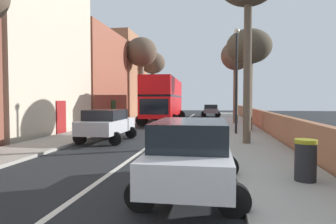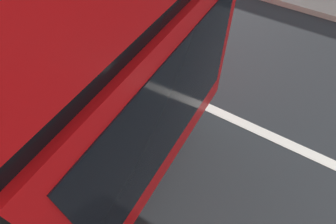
% 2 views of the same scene
% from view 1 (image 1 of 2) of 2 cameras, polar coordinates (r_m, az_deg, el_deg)
% --- Properties ---
extents(ground_plane, '(84.00, 84.00, 0.00)m').
position_cam_1_polar(ground_plane, '(17.37, -1.01, -4.75)').
color(ground_plane, black).
extents(road_centre_line, '(0.16, 54.00, 0.01)m').
position_cam_1_polar(road_centre_line, '(17.37, -1.01, -4.73)').
color(road_centre_line, silver).
rests_on(road_centre_line, ground).
extents(sidewalk_left, '(2.60, 60.00, 0.12)m').
position_cam_1_polar(sidewalk_left, '(18.85, -15.88, -4.09)').
color(sidewalk_left, '#9E998E').
rests_on(sidewalk_left, ground).
extents(sidewalk_right, '(2.60, 60.00, 0.12)m').
position_cam_1_polar(sidewalk_right, '(17.20, 15.34, -4.71)').
color(sidewalk_right, '#9E998E').
rests_on(sidewalk_right, ground).
extents(terraced_houses_left, '(4.07, 47.62, 10.15)m').
position_cam_1_polar(terraced_houses_left, '(20.79, -25.02, 9.32)').
color(terraced_houses_left, beige).
rests_on(terraced_houses_left, ground).
extents(boundary_wall_right, '(0.36, 54.00, 1.37)m').
position_cam_1_polar(boundary_wall_right, '(17.37, 20.45, -2.64)').
color(boundary_wall_right, '#9E6647').
rests_on(boundary_wall_right, ground).
extents(double_decker_bus, '(3.86, 11.15, 4.06)m').
position_cam_1_polar(double_decker_bus, '(27.40, -0.83, 2.83)').
color(double_decker_bus, red).
rests_on(double_decker_bus, ground).
extents(parked_car_silver_left_1, '(2.48, 4.18, 1.66)m').
position_cam_1_polar(parked_car_silver_left_1, '(15.52, -11.81, -2.16)').
color(parked_car_silver_left_1, '#B7BABF').
rests_on(parked_car_silver_left_1, ground).
extents(parked_car_white_right_2, '(2.41, 4.40, 1.70)m').
position_cam_1_polar(parked_car_white_right_2, '(6.89, 4.60, -7.76)').
color(parked_car_white_right_2, silver).
rests_on(parked_car_white_right_2, ground).
extents(parked_car_grey_right_3, '(2.52, 4.06, 1.53)m').
position_cam_1_polar(parked_car_grey_right_3, '(37.56, 8.30, 0.46)').
color(parked_car_grey_right_3, slate).
rests_on(parked_car_grey_right_3, ground).
extents(street_tree_left_0, '(3.30, 3.30, 8.30)m').
position_cam_1_polar(street_tree_left_0, '(39.06, -3.02, 9.28)').
color(street_tree_left_0, brown).
rests_on(street_tree_left_0, sidewalk_left).
extents(street_tree_right_1, '(2.58, 2.58, 7.08)m').
position_cam_1_polar(street_tree_right_1, '(26.27, 13.11, 10.29)').
color(street_tree_right_1, brown).
rests_on(street_tree_right_1, sidewalk_right).
extents(street_tree_right_3, '(3.01, 3.01, 6.78)m').
position_cam_1_polar(street_tree_right_3, '(20.78, 15.47, 11.65)').
color(street_tree_right_3, brown).
rests_on(street_tree_right_3, sidewalk_right).
extents(street_tree_left_4, '(3.50, 3.50, 9.05)m').
position_cam_1_polar(street_tree_left_4, '(33.75, -5.19, 11.25)').
color(street_tree_left_4, '#7A6B56').
rests_on(street_tree_left_4, sidewalk_left).
extents(lamppost_right, '(0.32, 0.32, 6.31)m').
position_cam_1_polar(lamppost_right, '(18.20, 13.19, 7.53)').
color(lamppost_right, black).
rests_on(lamppost_right, sidewalk_right).
extents(litter_bin_right, '(0.55, 0.55, 1.05)m').
position_cam_1_polar(litter_bin_right, '(8.25, 25.21, -8.45)').
color(litter_bin_right, black).
rests_on(litter_bin_right, sidewalk_right).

